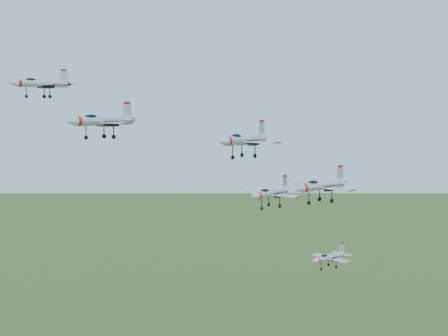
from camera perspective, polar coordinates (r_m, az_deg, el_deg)
jet_lead at (r=103.28m, az=-16.43°, el=7.44°), size 11.10×9.19×2.97m
jet_left_high at (r=94.84m, az=-11.12°, el=4.29°), size 13.16×11.04×3.53m
jet_right_high at (r=84.76m, az=1.82°, el=2.62°), size 11.89×10.12×3.24m
jet_left_low at (r=111.66m, az=4.27°, el=-2.27°), size 12.97×11.01×3.52m
jet_right_low at (r=92.67m, az=8.84°, el=-1.56°), size 12.56×10.42×3.35m
jet_trail at (r=124.41m, az=9.59°, el=-8.03°), size 10.66×8.81×2.85m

